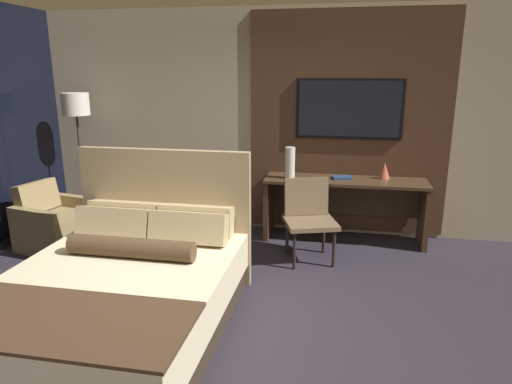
{
  "coord_description": "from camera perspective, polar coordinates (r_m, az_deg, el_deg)",
  "views": [
    {
      "loc": [
        0.92,
        -3.18,
        2.05
      ],
      "look_at": [
        0.11,
        1.06,
        0.89
      ],
      "focal_mm": 32.0,
      "sensor_mm": 36.0,
      "label": 1
    }
  ],
  "objects": [
    {
      "name": "book",
      "position": [
        5.61,
        10.66,
        1.79
      ],
      "size": [
        0.25,
        0.2,
        0.03
      ],
      "color": "navy",
      "rests_on": "desk"
    },
    {
      "name": "armchair_by_window",
      "position": [
        5.94,
        -23.73,
        -3.8
      ],
      "size": [
        0.85,
        0.87,
        0.77
      ],
      "rotation": [
        0.0,
        0.0,
        1.37
      ],
      "color": "olive",
      "rests_on": "ground_plane"
    },
    {
      "name": "tv",
      "position": [
        5.72,
        11.55,
        10.15
      ],
      "size": [
        1.28,
        0.04,
        0.72
      ],
      "color": "black"
    },
    {
      "name": "vase_tall",
      "position": [
        5.52,
        4.28,
        3.66
      ],
      "size": [
        0.12,
        0.12,
        0.38
      ],
      "color": "silver",
      "rests_on": "desk"
    },
    {
      "name": "desk_chair",
      "position": [
        5.07,
        6.58,
        -2.56
      ],
      "size": [
        0.66,
        0.66,
        0.89
      ],
      "rotation": [
        0.0,
        0.0,
        0.31
      ],
      "color": "brown",
      "rests_on": "ground_plane"
    },
    {
      "name": "bed",
      "position": [
        3.89,
        -16.35,
        -11.7
      ],
      "size": [
        1.7,
        2.2,
        1.32
      ],
      "color": "#33281E",
      "rests_on": "ground_plane"
    },
    {
      "name": "ground_plane",
      "position": [
        3.9,
        -4.69,
        -16.77
      ],
      "size": [
        16.0,
        16.0,
        0.0
      ],
      "primitive_type": "plane",
      "color": "#28232D"
    },
    {
      "name": "vase_short",
      "position": [
        5.72,
        15.75,
        2.6
      ],
      "size": [
        0.14,
        0.14,
        0.2
      ],
      "color": "#B2563D",
      "rests_on": "desk"
    },
    {
      "name": "wall_back_tv_panel",
      "position": [
        5.87,
        3.13,
        8.64
      ],
      "size": [
        7.2,
        0.09,
        2.8
      ],
      "color": "#BCAD8E",
      "rests_on": "ground_plane"
    },
    {
      "name": "floor_lamp",
      "position": [
        6.33,
        -21.51,
        8.9
      ],
      "size": [
        0.34,
        0.34,
        1.77
      ],
      "color": "#282623",
      "rests_on": "ground_plane"
    },
    {
      "name": "desk",
      "position": [
        5.69,
        11.0,
        -0.75
      ],
      "size": [
        1.93,
        0.54,
        0.77
      ],
      "color": "#422D1E",
      "rests_on": "ground_plane"
    }
  ]
}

